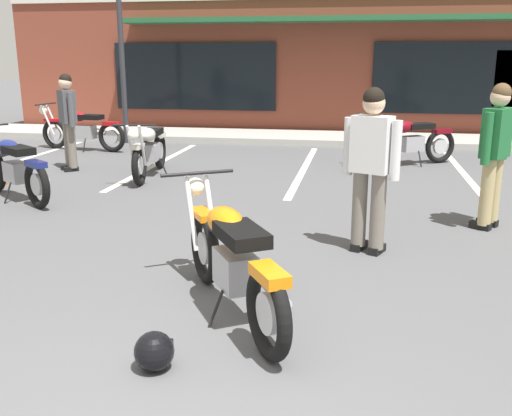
{
  "coord_description": "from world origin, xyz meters",
  "views": [
    {
      "loc": [
        0.97,
        -2.22,
        1.96
      ],
      "look_at": [
        0.02,
        3.05,
        0.55
      ],
      "focal_mm": 40.53,
      "sensor_mm": 36.0,
      "label": 1
    }
  ],
  "objects_px": {
    "person_by_back_row": "(371,161)",
    "helmet_on_pavement": "(154,351)",
    "motorcycle_silver_naked": "(82,129)",
    "motorcycle_blue_standard": "(407,141)",
    "motorcycle_black_cruiser": "(13,167)",
    "motorcycle_foreground_classic": "(231,258)",
    "person_in_black_shirt": "(68,116)",
    "person_in_shorts_foreground": "(495,148)",
    "motorcycle_red_sportbike": "(149,149)"
  },
  "relations": [
    {
      "from": "motorcycle_silver_naked",
      "to": "motorcycle_blue_standard",
      "type": "bearing_deg",
      "value": -5.17
    },
    {
      "from": "motorcycle_blue_standard",
      "to": "person_by_back_row",
      "type": "relative_size",
      "value": 1.11
    },
    {
      "from": "person_in_black_shirt",
      "to": "helmet_on_pavement",
      "type": "relative_size",
      "value": 6.44
    },
    {
      "from": "person_in_black_shirt",
      "to": "person_in_shorts_foreground",
      "type": "relative_size",
      "value": 1.0
    },
    {
      "from": "person_by_back_row",
      "to": "motorcycle_red_sportbike",
      "type": "bearing_deg",
      "value": 137.18
    },
    {
      "from": "motorcycle_blue_standard",
      "to": "person_in_black_shirt",
      "type": "height_order",
      "value": "person_in_black_shirt"
    },
    {
      "from": "motorcycle_black_cruiser",
      "to": "helmet_on_pavement",
      "type": "relative_size",
      "value": 6.97
    },
    {
      "from": "motorcycle_foreground_classic",
      "to": "motorcycle_black_cruiser",
      "type": "bearing_deg",
      "value": 140.62
    },
    {
      "from": "motorcycle_foreground_classic",
      "to": "helmet_on_pavement",
      "type": "distance_m",
      "value": 1.02
    },
    {
      "from": "motorcycle_silver_naked",
      "to": "person_by_back_row",
      "type": "bearing_deg",
      "value": -43.69
    },
    {
      "from": "person_in_shorts_foreground",
      "to": "motorcycle_foreground_classic",
      "type": "bearing_deg",
      "value": -131.05
    },
    {
      "from": "person_in_shorts_foreground",
      "to": "motorcycle_black_cruiser",
      "type": "bearing_deg",
      "value": 176.97
    },
    {
      "from": "motorcycle_blue_standard",
      "to": "person_in_black_shirt",
      "type": "xyz_separation_m",
      "value": [
        -5.87,
        -1.53,
        0.49
      ]
    },
    {
      "from": "motorcycle_black_cruiser",
      "to": "motorcycle_silver_naked",
      "type": "distance_m",
      "value": 4.38
    },
    {
      "from": "motorcycle_foreground_classic",
      "to": "motorcycle_black_cruiser",
      "type": "distance_m",
      "value": 4.96
    },
    {
      "from": "motorcycle_blue_standard",
      "to": "person_in_black_shirt",
      "type": "bearing_deg",
      "value": -165.4
    },
    {
      "from": "motorcycle_red_sportbike",
      "to": "person_in_shorts_foreground",
      "type": "distance_m",
      "value": 5.43
    },
    {
      "from": "motorcycle_foreground_classic",
      "to": "person_by_back_row",
      "type": "height_order",
      "value": "person_by_back_row"
    },
    {
      "from": "person_in_shorts_foreground",
      "to": "person_by_back_row",
      "type": "bearing_deg",
      "value": -140.85
    },
    {
      "from": "motorcycle_red_sportbike",
      "to": "motorcycle_black_cruiser",
      "type": "relative_size",
      "value": 1.16
    },
    {
      "from": "motorcycle_silver_naked",
      "to": "motorcycle_blue_standard",
      "type": "xyz_separation_m",
      "value": [
        6.72,
        -0.61,
        0.0
      ]
    },
    {
      "from": "motorcycle_foreground_classic",
      "to": "helmet_on_pavement",
      "type": "height_order",
      "value": "motorcycle_foreground_classic"
    },
    {
      "from": "person_by_back_row",
      "to": "helmet_on_pavement",
      "type": "height_order",
      "value": "person_by_back_row"
    },
    {
      "from": "person_in_black_shirt",
      "to": "person_by_back_row",
      "type": "relative_size",
      "value": 1.0
    },
    {
      "from": "motorcycle_red_sportbike",
      "to": "person_in_shorts_foreground",
      "type": "height_order",
      "value": "person_in_shorts_foreground"
    },
    {
      "from": "motorcycle_red_sportbike",
      "to": "person_in_shorts_foreground",
      "type": "xyz_separation_m",
      "value": [
        4.96,
        -2.16,
        0.49
      ]
    },
    {
      "from": "motorcycle_black_cruiser",
      "to": "motorcycle_silver_naked",
      "type": "xyz_separation_m",
      "value": [
        -1.1,
        4.24,
        0.0
      ]
    },
    {
      "from": "helmet_on_pavement",
      "to": "motorcycle_silver_naked",
      "type": "bearing_deg",
      "value": 119.13
    },
    {
      "from": "motorcycle_black_cruiser",
      "to": "helmet_on_pavement",
      "type": "distance_m",
      "value": 5.39
    },
    {
      "from": "motorcycle_foreground_classic",
      "to": "person_in_black_shirt",
      "type": "bearing_deg",
      "value": 127.82
    },
    {
      "from": "motorcycle_silver_naked",
      "to": "person_in_black_shirt",
      "type": "xyz_separation_m",
      "value": [
        0.85,
        -2.14,
        0.49
      ]
    },
    {
      "from": "motorcycle_black_cruiser",
      "to": "person_by_back_row",
      "type": "bearing_deg",
      "value": -16.77
    },
    {
      "from": "motorcycle_foreground_classic",
      "to": "motorcycle_red_sportbike",
      "type": "bearing_deg",
      "value": 116.76
    },
    {
      "from": "person_in_shorts_foreground",
      "to": "helmet_on_pavement",
      "type": "height_order",
      "value": "person_in_shorts_foreground"
    },
    {
      "from": "motorcycle_silver_naked",
      "to": "motorcycle_blue_standard",
      "type": "relative_size",
      "value": 1.12
    },
    {
      "from": "motorcycle_red_sportbike",
      "to": "helmet_on_pavement",
      "type": "distance_m",
      "value": 6.3
    },
    {
      "from": "motorcycle_blue_standard",
      "to": "helmet_on_pavement",
      "type": "relative_size",
      "value": 7.18
    },
    {
      "from": "motorcycle_red_sportbike",
      "to": "motorcycle_black_cruiser",
      "type": "bearing_deg",
      "value": -125.99
    },
    {
      "from": "motorcycle_red_sportbike",
      "to": "helmet_on_pavement",
      "type": "xyz_separation_m",
      "value": [
        2.21,
        -5.89,
        -0.33
      ]
    },
    {
      "from": "motorcycle_black_cruiser",
      "to": "person_by_back_row",
      "type": "height_order",
      "value": "person_by_back_row"
    },
    {
      "from": "motorcycle_red_sportbike",
      "to": "motorcycle_silver_naked",
      "type": "bearing_deg",
      "value": 135.07
    },
    {
      "from": "motorcycle_black_cruiser",
      "to": "helmet_on_pavement",
      "type": "height_order",
      "value": "motorcycle_black_cruiser"
    },
    {
      "from": "motorcycle_silver_naked",
      "to": "person_in_shorts_foreground",
      "type": "xyz_separation_m",
      "value": [
        7.38,
        -4.58,
        0.49
      ]
    },
    {
      "from": "motorcycle_foreground_classic",
      "to": "motorcycle_red_sportbike",
      "type": "height_order",
      "value": "same"
    },
    {
      "from": "motorcycle_silver_naked",
      "to": "helmet_on_pavement",
      "type": "bearing_deg",
      "value": -60.87
    },
    {
      "from": "motorcycle_black_cruiser",
      "to": "person_by_back_row",
      "type": "relative_size",
      "value": 1.08
    },
    {
      "from": "motorcycle_red_sportbike",
      "to": "motorcycle_blue_standard",
      "type": "distance_m",
      "value": 4.66
    },
    {
      "from": "motorcycle_red_sportbike",
      "to": "motorcycle_blue_standard",
      "type": "relative_size",
      "value": 1.13
    },
    {
      "from": "motorcycle_silver_naked",
      "to": "motorcycle_red_sportbike",
      "type": "bearing_deg",
      "value": -44.93
    },
    {
      "from": "person_by_back_row",
      "to": "helmet_on_pavement",
      "type": "bearing_deg",
      "value": -117.58
    }
  ]
}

